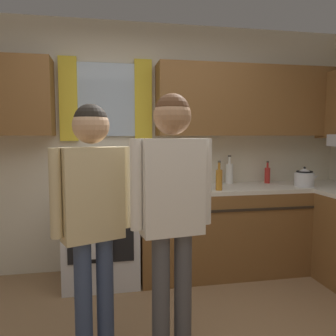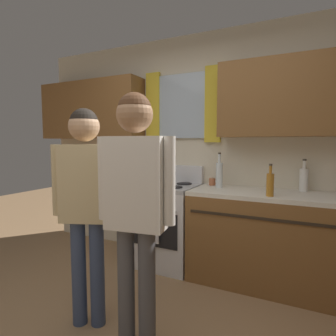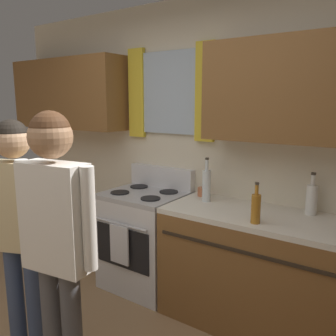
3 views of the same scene
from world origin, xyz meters
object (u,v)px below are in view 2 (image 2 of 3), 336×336
bottle_oil_amber (270,184)px  cup_terracotta (212,182)px  bottle_milk_white (304,179)px  adult_left (86,191)px  stove_oven (165,222)px  bottle_tall_clear (219,174)px  adult_in_plaid (135,193)px

bottle_oil_amber → cup_terracotta: 0.76m
bottle_milk_white → adult_left: size_ratio=0.19×
stove_oven → bottle_tall_clear: size_ratio=3.00×
bottle_oil_amber → adult_left: size_ratio=0.18×
adult_left → stove_oven: bearing=88.4°
stove_oven → adult_in_plaid: 1.50m
adult_in_plaid → bottle_tall_clear: bearing=83.7°
stove_oven → bottle_tall_clear: bottle_tall_clear is taller
bottle_oil_amber → adult_in_plaid: bearing=-121.9°
stove_oven → bottle_oil_amber: bearing=-10.4°
bottle_milk_white → bottle_oil_amber: 0.49m
bottle_milk_white → adult_in_plaid: 1.79m
stove_oven → bottle_milk_white: 1.51m
stove_oven → adult_left: 1.35m
stove_oven → adult_in_plaid: size_ratio=0.66×
cup_terracotta → adult_in_plaid: 1.51m
bottle_tall_clear → bottle_oil_amber: 0.60m
bottle_oil_amber → stove_oven: bearing=169.6°
bottle_oil_amber → cup_terracotta: bearing=148.0°
bottle_tall_clear → cup_terracotta: bearing=131.7°
bottle_tall_clear → cup_terracotta: (-0.11, 0.12, -0.10)m
adult_left → adult_in_plaid: bearing=-9.3°
bottle_tall_clear → adult_left: size_ratio=0.23×
bottle_milk_white → cup_terracotta: 0.91m
adult_in_plaid → bottle_milk_white: bearing=57.9°
bottle_oil_amber → adult_left: bearing=-138.6°
cup_terracotta → adult_left: adult_left is taller
stove_oven → bottle_oil_amber: (1.13, -0.21, 0.54)m
cup_terracotta → adult_in_plaid: bearing=-91.7°
bottle_oil_amber → cup_terracotta: (-0.64, 0.40, -0.07)m
bottle_tall_clear → adult_left: bearing=-115.8°
bottle_tall_clear → bottle_milk_white: size_ratio=1.17×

